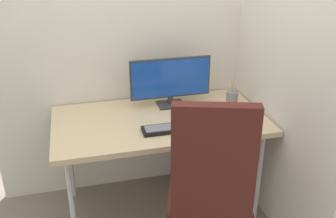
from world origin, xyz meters
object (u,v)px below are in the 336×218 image
Objects in this scene: keyboard at (175,128)px; pen_holder at (232,98)px; filing_cabinet at (219,157)px; mouse at (228,121)px; notebook at (247,118)px; monitor at (171,80)px; office_chair at (210,189)px.

pen_holder reaches higher than keyboard.
mouse is (-0.06, -0.25, 0.44)m from filing_cabinet.
monitor is at bearing 131.74° from notebook.
keyboard is 0.37m from mouse.
monitor reaches higher than notebook.
pen_holder is at bearing 69.90° from mouse.
keyboard is 4.24× the size of mouse.
notebook is (0.45, -0.36, -0.19)m from monitor.
notebook is (0.46, 0.53, 0.14)m from office_chair.
notebook is at bearing -64.62° from filing_cabinet.
keyboard is at bearing -150.18° from filing_cabinet.
pen_holder is 1.05× the size of notebook.
pen_holder reaches higher than notebook.
filing_cabinet is 0.51m from mouse.
office_chair is 11.60× the size of mouse.
office_chair is 0.87m from filing_cabinet.
monitor is at bearing 89.63° from office_chair.
notebook is (0.53, 0.04, -0.01)m from keyboard.
monitor reaches higher than keyboard.
monitor is 0.45m from keyboard.
office_chair reaches higher than mouse.
pen_holder is at bearing 28.39° from keyboard.
office_chair reaches higher than filing_cabinet.
filing_cabinet is 0.48m from pen_holder.
monitor is at bearing 164.18° from pen_holder.
filing_cabinet is at bearing 105.80° from notebook.
pen_holder reaches higher than mouse.
filing_cabinet is 1.55× the size of keyboard.
office_chair is at bearing -114.05° from mouse.
office_chair is at bearing -82.26° from keyboard.
monitor is at bearing 133.45° from mouse.
keyboard reaches higher than filing_cabinet.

